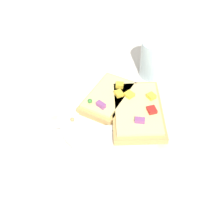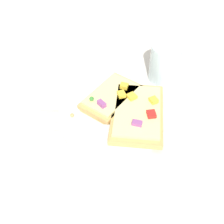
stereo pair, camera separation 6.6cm
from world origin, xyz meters
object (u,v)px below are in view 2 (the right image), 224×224
(drinking_glass, at_px, (165,63))
(pizza_slice_main, at_px, (138,113))
(fork, at_px, (107,128))
(pizza_slice_corner, at_px, (112,97))
(plate, at_px, (112,117))
(knife, at_px, (83,107))

(drinking_glass, bearing_deg, pizza_slice_main, -155.23)
(fork, bearing_deg, pizza_slice_corner, 85.45)
(plate, xyz_separation_m, fork, (-0.03, -0.02, 0.01))
(knife, distance_m, pizza_slice_corner, 0.07)
(pizza_slice_corner, relative_size, drinking_glass, 1.65)
(plate, distance_m, drinking_glass, 0.19)
(fork, distance_m, drinking_glass, 0.22)
(plate, height_order, drinking_glass, drinking_glass)
(knife, relative_size, pizza_slice_main, 0.94)
(knife, distance_m, pizza_slice_main, 0.12)
(fork, distance_m, pizza_slice_corner, 0.08)
(pizza_slice_corner, bearing_deg, plate, 37.57)
(knife, height_order, drinking_glass, drinking_glass)
(fork, xyz_separation_m, knife, (-0.01, 0.08, 0.00))
(knife, height_order, pizza_slice_main, pizza_slice_main)
(fork, bearing_deg, drinking_glass, 54.14)
(plate, distance_m, knife, 0.07)
(knife, xyz_separation_m, pizza_slice_corner, (0.06, -0.02, 0.01))
(pizza_slice_corner, distance_m, drinking_glass, 0.16)
(fork, relative_size, pizza_slice_corner, 1.07)
(fork, bearing_deg, plate, 75.75)
(plate, height_order, knife, knife)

